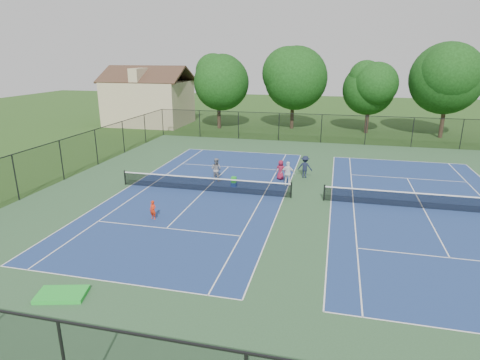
% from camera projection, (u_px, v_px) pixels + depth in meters
% --- Properties ---
extents(ground, '(140.00, 140.00, 0.00)m').
position_uv_depth(ground, '(307.00, 199.00, 25.91)').
color(ground, '#234716').
rests_on(ground, ground).
extents(court_pad, '(36.00, 36.00, 0.01)m').
position_uv_depth(court_pad, '(307.00, 199.00, 25.91)').
color(court_pad, '#2E5330').
rests_on(court_pad, ground).
extents(tennis_court_left, '(12.00, 23.83, 1.07)m').
position_uv_depth(tennis_court_left, '(204.00, 190.00, 27.45)').
color(tennis_court_left, navy).
rests_on(tennis_court_left, ground).
extents(tennis_court_right, '(12.00, 23.83, 1.07)m').
position_uv_depth(tennis_court_right, '(424.00, 207.00, 24.31)').
color(tennis_court_right, navy).
rests_on(tennis_court_right, ground).
extents(perimeter_fence, '(36.08, 36.08, 3.02)m').
position_uv_depth(perimeter_fence, '(308.00, 176.00, 25.43)').
color(perimeter_fence, black).
rests_on(perimeter_fence, ground).
extents(tree_back_a, '(6.80, 6.80, 9.15)m').
position_uv_depth(tree_back_a, '(218.00, 80.00, 49.29)').
color(tree_back_a, '#2D2116').
rests_on(tree_back_a, ground).
extents(tree_back_b, '(7.60, 7.60, 10.03)m').
position_uv_depth(tree_back_b, '(294.00, 75.00, 48.96)').
color(tree_back_b, '#2D2116').
rests_on(tree_back_b, ground).
extents(tree_back_c, '(6.00, 6.00, 8.40)m').
position_uv_depth(tree_back_c, '(370.00, 86.00, 46.35)').
color(tree_back_c, '#2D2116').
rests_on(tree_back_c, ground).
extents(tree_back_d, '(7.80, 7.80, 10.37)m').
position_uv_depth(tree_back_d, '(449.00, 75.00, 43.23)').
color(tree_back_d, '#2D2116').
rests_on(tree_back_d, ground).
extents(clapboard_house, '(10.80, 8.10, 7.65)m').
position_uv_depth(clapboard_house, '(149.00, 101.00, 53.33)').
color(clapboard_house, tan).
rests_on(clapboard_house, ground).
extents(child_player, '(0.45, 0.34, 1.10)m').
position_uv_depth(child_player, '(153.00, 210.00, 22.62)').
color(child_player, red).
rests_on(child_player, ground).
extents(instructor, '(0.98, 0.86, 1.71)m').
position_uv_depth(instructor, '(216.00, 169.00, 29.54)').
color(instructor, gray).
rests_on(instructor, ground).
extents(bystander_a, '(1.06, 0.49, 1.77)m').
position_uv_depth(bystander_a, '(288.00, 174.00, 28.38)').
color(bystander_a, white).
rests_on(bystander_a, ground).
extents(bystander_b, '(1.17, 0.76, 1.70)m').
position_uv_depth(bystander_b, '(305.00, 167.00, 30.23)').
color(bystander_b, '#161D32').
rests_on(bystander_b, ground).
extents(bystander_c, '(0.80, 0.60, 1.48)m').
position_uv_depth(bystander_c, '(281.00, 170.00, 29.82)').
color(bystander_c, maroon).
rests_on(bystander_c, ground).
extents(ball_crate, '(0.42, 0.34, 0.28)m').
position_uv_depth(ball_crate, '(234.00, 185.00, 28.40)').
color(ball_crate, navy).
rests_on(ball_crate, ground).
extents(ball_hopper, '(0.35, 0.29, 0.42)m').
position_uv_depth(ball_hopper, '(234.00, 180.00, 28.29)').
color(ball_hopper, green).
rests_on(ball_hopper, ball_crate).
extents(green_tarp, '(2.06, 1.54, 0.17)m').
position_uv_depth(green_tarp, '(62.00, 294.00, 15.44)').
color(green_tarp, green).
rests_on(green_tarp, ground).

